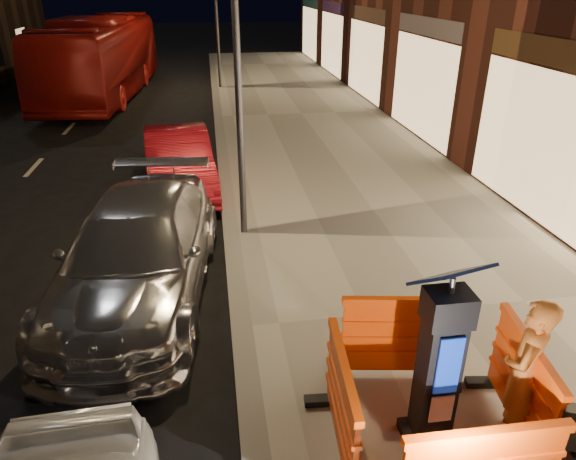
{
  "coord_description": "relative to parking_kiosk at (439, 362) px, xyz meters",
  "views": [
    {
      "loc": [
        -0.22,
        -5.85,
        4.48
      ],
      "look_at": [
        0.8,
        1.0,
        1.1
      ],
      "focal_mm": 32.0,
      "sensor_mm": 36.0,
      "label": 1
    }
  ],
  "objects": [
    {
      "name": "barrier_bldgside",
      "position": [
        0.95,
        0.0,
        -0.45
      ],
      "size": [
        0.79,
        1.51,
        1.12
      ],
      "primitive_type": "cube",
      "rotation": [
        0.0,
        0.0,
        1.43
      ],
      "color": "#E84207",
      "rests_on": "sidewalk"
    },
    {
      "name": "street_lamp_far",
      "position": [
        -1.55,
        20.22,
        1.99
      ],
      "size": [
        0.12,
        0.12,
        6.0
      ],
      "primitive_type": "cylinder",
      "color": "#3F3F44",
      "rests_on": "sidewalk"
    },
    {
      "name": "parking_kiosk",
      "position": [
        0.0,
        0.0,
        0.0
      ],
      "size": [
        0.7,
        0.7,
        2.01
      ],
      "primitive_type": "cube",
      "rotation": [
        0.0,
        0.0,
        -0.1
      ],
      "color": "black",
      "rests_on": "sidewalk"
    },
    {
      "name": "ground_plane",
      "position": [
        -1.8,
        2.22,
        -1.16
      ],
      "size": [
        120.0,
        120.0,
        0.0
      ],
      "primitive_type": "plane",
      "color": "black",
      "rests_on": "ground"
    },
    {
      "name": "sidewalk",
      "position": [
        1.2,
        2.22,
        -1.08
      ],
      "size": [
        6.0,
        60.0,
        0.15
      ],
      "primitive_type": "cube",
      "color": "#9B988D",
      "rests_on": "ground"
    },
    {
      "name": "man",
      "position": [
        0.87,
        -0.09,
        -0.17
      ],
      "size": [
        0.71,
        0.72,
        1.68
      ],
      "primitive_type": "imported",
      "rotation": [
        0.0,
        0.0,
        -2.34
      ],
      "color": "#A2501B",
      "rests_on": "sidewalk"
    },
    {
      "name": "kerb",
      "position": [
        -1.8,
        2.22,
        -1.08
      ],
      "size": [
        0.3,
        60.0,
        0.15
      ],
      "primitive_type": "cube",
      "color": "slate",
      "rests_on": "ground"
    },
    {
      "name": "bus_doubledecker",
      "position": [
        -6.4,
        19.7,
        -1.16
      ],
      "size": [
        3.43,
        11.62,
        3.2
      ],
      "primitive_type": "imported",
      "rotation": [
        0.0,
        0.0,
        -0.07
      ],
      "color": "maroon",
      "rests_on": "ground"
    },
    {
      "name": "car_silver",
      "position": [
        -3.27,
        3.51,
        -1.16
      ],
      "size": [
        2.61,
        5.33,
        1.49
      ],
      "primitive_type": "imported",
      "rotation": [
        0.0,
        0.0,
        -0.1
      ],
      "color": "#B0B0B4",
      "rests_on": "ground"
    },
    {
      "name": "barrier_kerbside",
      "position": [
        -0.95,
        0.0,
        -0.45
      ],
      "size": [
        0.69,
        1.48,
        1.12
      ],
      "primitive_type": "cube",
      "rotation": [
        0.0,
        0.0,
        1.5
      ],
      "color": "#E84207",
      "rests_on": "sidewalk"
    },
    {
      "name": "barrier_back",
      "position": [
        0.0,
        0.95,
        -0.45
      ],
      "size": [
        1.52,
        0.81,
        1.12
      ],
      "primitive_type": "cube",
      "rotation": [
        0.0,
        0.0,
        -0.16
      ],
      "color": "#E84207",
      "rests_on": "sidewalk"
    },
    {
      "name": "street_lamp_mid",
      "position": [
        -1.55,
        5.22,
        1.99
      ],
      "size": [
        0.12,
        0.12,
        6.0
      ],
      "primitive_type": "cylinder",
      "color": "#3F3F44",
      "rests_on": "sidewalk"
    },
    {
      "name": "car_red",
      "position": [
        -2.85,
        8.1,
        -1.16
      ],
      "size": [
        1.89,
        4.29,
        1.37
      ],
      "primitive_type": "imported",
      "rotation": [
        0.0,
        0.0,
        0.11
      ],
      "color": "maroon",
      "rests_on": "ground"
    }
  ]
}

